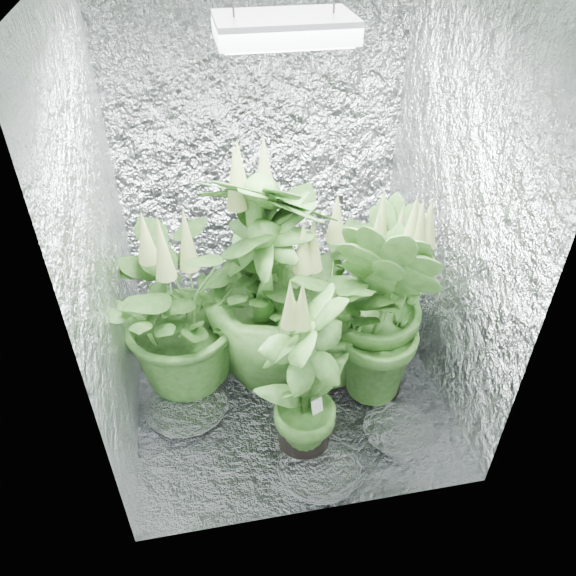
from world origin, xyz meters
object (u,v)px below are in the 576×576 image
(plant_b, at_px, (257,271))
(circulation_fan, at_px, (372,302))
(grow_lamp, at_px, (284,28))
(plant_c, at_px, (380,285))
(plant_a, at_px, (184,307))
(plant_e, at_px, (323,304))
(plant_f, at_px, (306,378))
(plant_g, at_px, (383,307))
(plant_d, at_px, (269,279))

(plant_b, xyz_separation_m, circulation_fan, (0.68, -0.12, -0.24))
(plant_b, bearing_deg, grow_lamp, -82.39)
(plant_c, xyz_separation_m, circulation_fan, (0.05, 0.23, -0.31))
(plant_a, bearing_deg, plant_e, -8.65)
(circulation_fan, bearing_deg, plant_c, -106.95)
(plant_e, height_order, circulation_fan, plant_e)
(plant_c, distance_m, circulation_fan, 0.40)
(plant_b, relative_size, plant_f, 0.82)
(plant_f, xyz_separation_m, plant_g, (0.45, 0.32, 0.08))
(plant_a, distance_m, plant_g, 1.00)
(plant_e, distance_m, plant_g, 0.30)
(plant_f, relative_size, circulation_fan, 3.11)
(plant_d, relative_size, plant_f, 1.29)
(plant_d, height_order, plant_f, plant_d)
(plant_g, relative_size, circulation_fan, 3.62)
(plant_a, relative_size, plant_c, 1.15)
(plant_a, height_order, plant_b, plant_a)
(plant_a, relative_size, plant_f, 1.10)
(plant_b, xyz_separation_m, plant_c, (0.63, -0.36, 0.08))
(plant_e, height_order, plant_g, plant_g)
(grow_lamp, bearing_deg, plant_g, -15.33)
(plant_d, distance_m, plant_g, 0.59)
(plant_a, height_order, circulation_fan, plant_a)
(plant_c, height_order, plant_e, plant_e)
(plant_e, distance_m, circulation_fan, 0.68)
(plant_c, relative_size, circulation_fan, 2.97)
(grow_lamp, relative_size, plant_b, 0.60)
(plant_c, bearing_deg, plant_b, 150.37)
(plant_d, bearing_deg, plant_c, 4.95)
(plant_b, relative_size, plant_d, 0.63)
(grow_lamp, relative_size, plant_g, 0.42)
(plant_a, relative_size, plant_g, 0.94)
(plant_a, distance_m, plant_b, 0.61)
(plant_e, relative_size, plant_f, 1.04)
(plant_d, distance_m, plant_e, 0.31)
(plant_c, height_order, circulation_fan, plant_c)
(grow_lamp, xyz_separation_m, circulation_fan, (0.61, 0.41, -1.69))
(grow_lamp, relative_size, plant_c, 0.51)
(plant_c, bearing_deg, plant_g, -107.81)
(plant_d, bearing_deg, circulation_fan, 23.04)
(plant_b, height_order, plant_f, plant_f)
(plant_a, xyz_separation_m, plant_f, (0.51, -0.57, -0.02))
(plant_g, height_order, circulation_fan, plant_g)
(plant_c, xyz_separation_m, plant_g, (-0.10, -0.30, 0.10))
(grow_lamp, bearing_deg, plant_d, 118.49)
(plant_c, bearing_deg, plant_a, -177.24)
(plant_a, relative_size, plant_b, 1.35)
(plant_f, bearing_deg, grow_lamp, 91.10)
(grow_lamp, relative_size, circulation_fan, 1.51)
(plant_f, height_order, circulation_fan, plant_f)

